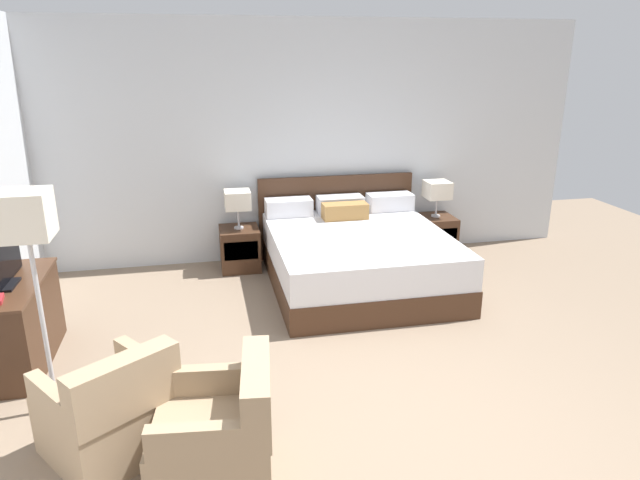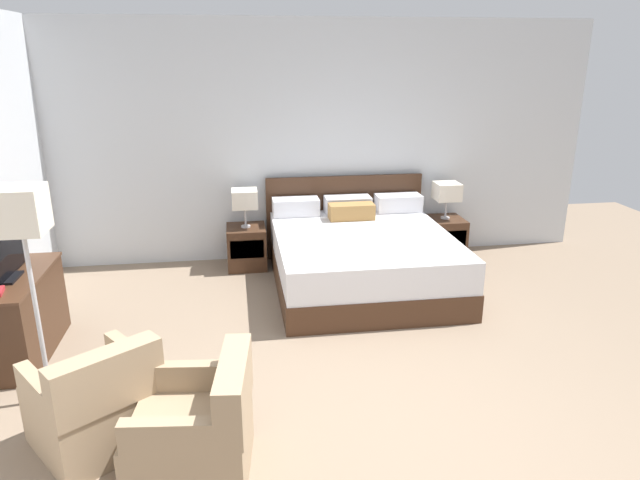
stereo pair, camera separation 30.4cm
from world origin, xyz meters
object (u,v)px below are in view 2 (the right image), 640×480
at_px(bed, 361,256).
at_px(floor_lamp, 22,226).
at_px(armchair_by_window, 96,406).
at_px(nightstand_left, 247,247).
at_px(table_lamp_left, 245,199).
at_px(dresser, 17,315).
at_px(nightstand_right, 444,237).
at_px(armchair_companion, 198,433).
at_px(tv, 2,250).
at_px(table_lamp_right, 447,192).

distance_m(bed, floor_lamp, 3.44).
bearing_deg(armchair_by_window, nightstand_left, 71.61).
relative_size(table_lamp_left, dresser, 0.39).
xyz_separation_m(nightstand_left, dresser, (-1.94, -1.82, 0.12)).
relative_size(nightstand_right, floor_lamp, 0.31).
relative_size(table_lamp_left, armchair_companion, 0.58).
bearing_deg(nightstand_right, dresser, -157.38).
bearing_deg(tv, floor_lamp, -57.73).
height_order(tv, armchair_by_window, tv).
xyz_separation_m(armchair_by_window, armchair_companion, (0.66, -0.37, 0.00)).
bearing_deg(armchair_companion, bed, 59.84).
distance_m(dresser, armchair_companion, 2.29).
bearing_deg(bed, armchair_companion, -120.16).
height_order(tv, armchair_companion, tv).
bearing_deg(bed, tv, -160.00).
relative_size(bed, nightstand_right, 4.29).
bearing_deg(tv, nightstand_left, 44.39).
relative_size(table_lamp_right, tv, 0.51).
xyz_separation_m(table_lamp_left, tv, (-1.94, -1.90, 0.13)).
height_order(bed, nightstand_right, bed).
bearing_deg(armchair_by_window, floor_lamp, 129.27).
relative_size(armchair_by_window, armchair_companion, 1.26).
bearing_deg(table_lamp_left, armchair_companion, -96.26).
distance_m(nightstand_left, table_lamp_left, 0.58).
height_order(table_lamp_right, tv, tv).
bearing_deg(nightstand_right, armchair_companion, -128.85).
bearing_deg(bed, table_lamp_right, 31.50).
height_order(bed, dresser, bed).
bearing_deg(floor_lamp, armchair_companion, -39.87).
bearing_deg(tv, armchair_by_window, -54.36).
distance_m(table_lamp_left, dresser, 2.70).
bearing_deg(table_lamp_right, table_lamp_left, 180.00).
relative_size(nightstand_right, tv, 0.56).
xyz_separation_m(table_lamp_left, armchair_by_window, (-1.04, -3.14, -0.54)).
bearing_deg(bed, nightstand_left, 148.55).
height_order(table_lamp_right, armchair_companion, table_lamp_right).
height_order(nightstand_left, armchair_companion, armchair_companion).
height_order(nightstand_left, armchair_by_window, armchair_by_window).
relative_size(armchair_by_window, floor_lamp, 0.60).
distance_m(tv, armchair_by_window, 1.67).
xyz_separation_m(table_lamp_left, dresser, (-1.94, -1.83, -0.46)).
height_order(nightstand_left, floor_lamp, floor_lamp).
xyz_separation_m(nightstand_right, dresser, (-4.38, -1.82, 0.12)).
relative_size(dresser, floor_lamp, 0.70).
bearing_deg(bed, nightstand_right, 31.45).
height_order(table_lamp_left, tv, tv).
bearing_deg(nightstand_right, floor_lamp, -147.00).
bearing_deg(nightstand_left, table_lamp_left, 90.00).
xyz_separation_m(armchair_companion, floor_lamp, (-1.13, 0.94, 1.05)).
bearing_deg(armchair_by_window, dresser, 124.24).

